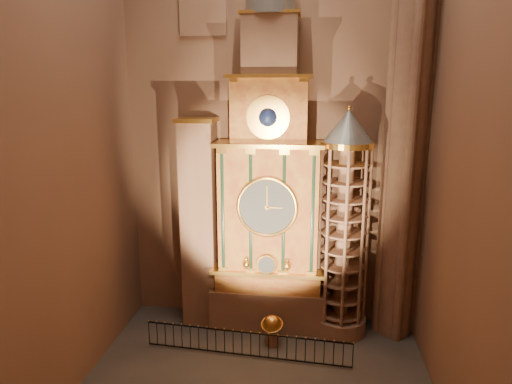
# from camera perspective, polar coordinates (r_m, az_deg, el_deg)

# --- Properties ---
(wall_back) EXTENTS (22.00, 0.00, 22.00)m
(wall_back) POSITION_cam_1_polar(r_m,az_deg,el_deg) (21.90, 2.00, 11.44)
(wall_back) COLOR #90644D
(wall_back) RESTS_ON floor
(wall_left) EXTENTS (0.00, 22.00, 22.00)m
(wall_left) POSITION_cam_1_polar(r_m,az_deg,el_deg) (18.16, -22.81, 10.14)
(wall_left) COLOR #90644D
(wall_left) RESTS_ON floor
(wall_right) EXTENTS (0.00, 22.00, 22.00)m
(wall_right) POSITION_cam_1_polar(r_m,az_deg,el_deg) (16.61, 25.18, 9.75)
(wall_right) COLOR #90644D
(wall_right) RESTS_ON floor
(astronomical_clock) EXTENTS (5.60, 2.41, 16.70)m
(astronomical_clock) POSITION_cam_1_polar(r_m,az_deg,el_deg) (21.43, 1.66, -0.26)
(astronomical_clock) COLOR #8C634C
(astronomical_clock) RESTS_ON floor
(portrait_tower) EXTENTS (1.80, 1.60, 10.20)m
(portrait_tower) POSITION_cam_1_polar(r_m,az_deg,el_deg) (22.41, -7.07, -3.81)
(portrait_tower) COLOR #8C634C
(portrait_tower) RESTS_ON floor
(stair_turret) EXTENTS (2.50, 2.50, 10.80)m
(stair_turret) POSITION_cam_1_polar(r_m,az_deg,el_deg) (21.52, 10.92, -4.34)
(stair_turret) COLOR #8C634C
(stair_turret) RESTS_ON floor
(gothic_pier) EXTENTS (2.04, 2.04, 22.00)m
(gothic_pier) POSITION_cam_1_polar(r_m,az_deg,el_deg) (21.23, 18.68, 10.73)
(gothic_pier) COLOR #8C634C
(gothic_pier) RESTS_ON floor
(celestial_globe) EXTENTS (1.08, 1.03, 1.46)m
(celestial_globe) POSITION_cam_1_polar(r_m,az_deg,el_deg) (21.73, 2.01, -16.56)
(celestial_globe) COLOR #8C634C
(celestial_globe) RESTS_ON floor
(iron_railing) EXTENTS (9.09, 0.77, 1.16)m
(iron_railing) POSITION_cam_1_polar(r_m,az_deg,el_deg) (20.99, -1.21, -18.48)
(iron_railing) COLOR black
(iron_railing) RESTS_ON floor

